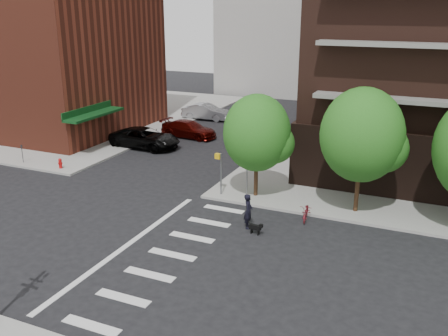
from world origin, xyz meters
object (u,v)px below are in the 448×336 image
(parked_car_maroon, at_px, (189,129))
(parked_car_silver, at_px, (206,112))
(parked_car_black, at_px, (145,138))
(dog_walker, at_px, (248,211))
(fire_hydrant, at_px, (60,163))
(scooter, at_px, (306,212))

(parked_car_maroon, relative_size, parked_car_silver, 1.04)
(parked_car_black, distance_m, parked_car_maroon, 4.77)
(dog_walker, bearing_deg, fire_hydrant, 63.99)
(fire_hydrant, xyz_separation_m, parked_car_black, (2.30, 7.46, 0.27))
(scooter, bearing_deg, parked_car_black, 143.26)
(fire_hydrant, bearing_deg, parked_car_black, 72.87)
(fire_hydrant, relative_size, scooter, 0.41)
(fire_hydrant, height_order, parked_car_maroon, parked_car_maroon)
(fire_hydrant, xyz_separation_m, parked_car_maroon, (4.02, 11.91, 0.19))
(fire_hydrant, height_order, dog_walker, dog_walker)
(parked_car_silver, xyz_separation_m, scooter, (15.90, -20.27, -0.34))
(parked_car_maroon, distance_m, dog_walker, 19.36)
(scooter, bearing_deg, parked_car_maroon, 129.15)
(fire_hydrant, distance_m, dog_walker, 16.07)
(fire_hydrant, xyz_separation_m, scooter, (18.20, -1.30, -0.08))
(parked_car_maroon, relative_size, scooter, 2.89)
(fire_hydrant, distance_m, parked_car_black, 7.81)
(fire_hydrant, bearing_deg, parked_car_maroon, 71.35)
(parked_car_black, relative_size, dog_walker, 3.13)
(parked_car_black, height_order, parked_car_maroon, parked_car_black)
(parked_car_maroon, distance_m, scooter, 19.38)
(parked_car_silver, relative_size, dog_walker, 2.62)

